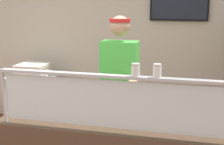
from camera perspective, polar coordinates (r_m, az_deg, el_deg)
shop_rear_unit at (r=4.76m, az=7.84°, el=5.78°), size 6.38×0.13×2.70m
sneeze_guard at (r=2.33m, az=0.18°, el=-4.27°), size 1.80×0.06×0.44m
pizza_tray at (r=2.81m, az=-3.41°, el=-6.95°), size 0.42×0.42×0.04m
pizza_server at (r=2.80m, az=-4.30°, el=-6.58°), size 0.14×0.29×0.01m
parmesan_shaker at (r=2.25m, az=4.18°, el=0.31°), size 0.06×0.06×0.09m
pepper_flake_shaker at (r=2.23m, az=7.98°, el=0.16°), size 0.06×0.06×0.10m
worker_figure at (r=3.41m, az=1.38°, el=-2.75°), size 0.41×0.50×1.76m
prep_shelf at (r=5.03m, az=-13.62°, el=-5.14°), size 0.70×0.55×0.82m
pizza_box_stack at (r=4.90m, az=-13.83°, el=0.44°), size 0.46×0.45×0.18m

